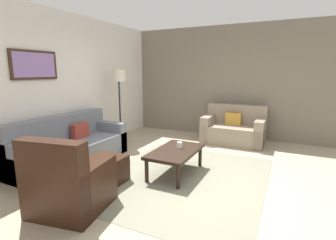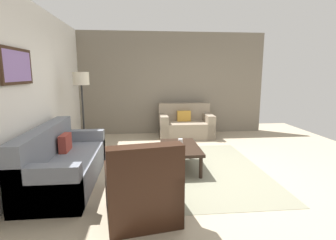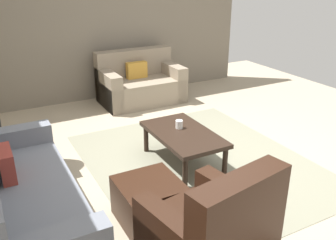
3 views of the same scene
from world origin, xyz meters
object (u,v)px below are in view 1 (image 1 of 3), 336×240
object	(u,v)px
coffee_table	(176,153)
ottoman	(104,170)
couch_main	(69,148)
armchair_leather	(68,188)
cup	(180,145)
lamp_standing	(119,83)
couch_loveseat	(234,130)
framed_artwork	(35,65)

from	to	relation	value
coffee_table	ottoman	bearing A→B (deg)	133.83
coffee_table	couch_main	bearing A→B (deg)	102.32
armchair_leather	cup	xyz separation A→B (m)	(1.73, -0.70, 0.15)
couch_main	coffee_table	distance (m)	1.99
ottoman	lamp_standing	xyz separation A→B (m)	(1.87, 1.07, 1.21)
couch_loveseat	cup	size ratio (longest dim) A/B	14.07
couch_main	armchair_leather	world-z (taller)	armchair_leather
ottoman	framed_artwork	world-z (taller)	framed_artwork
ottoman	cup	distance (m)	1.27
armchair_leather	cup	distance (m)	1.88
couch_loveseat	cup	bearing A→B (deg)	168.34
cup	lamp_standing	xyz separation A→B (m)	(0.95, 1.91, 0.95)
couch_loveseat	coffee_table	distance (m)	2.41
couch_loveseat	ottoman	bearing A→B (deg)	157.55
ottoman	cup	size ratio (longest dim) A/B	5.66
ottoman	cup	xyz separation A→B (m)	(0.92, -0.84, 0.26)
ottoman	armchair_leather	bearing A→B (deg)	-169.99
couch_main	lamp_standing	size ratio (longest dim) A/B	1.24
couch_main	ottoman	bearing A→B (deg)	-108.34
cup	ottoman	bearing A→B (deg)	137.55
couch_loveseat	coffee_table	size ratio (longest dim) A/B	1.27
ottoman	framed_artwork	distance (m)	2.19
coffee_table	framed_artwork	size ratio (longest dim) A/B	1.28
ottoman	lamp_standing	size ratio (longest dim) A/B	0.33
cup	lamp_standing	size ratio (longest dim) A/B	0.06
couch_loveseat	armchair_leather	distance (m)	4.13
armchair_leather	coffee_table	xyz separation A→B (m)	(1.61, -0.68, 0.05)
framed_artwork	couch_main	bearing A→B (deg)	-59.41
couch_loveseat	framed_artwork	bearing A→B (deg)	137.02
ottoman	coffee_table	world-z (taller)	coffee_table
couch_main	couch_loveseat	size ratio (longest dim) A/B	1.53
couch_main	framed_artwork	xyz separation A→B (m)	(-0.24, 0.40, 1.48)
framed_artwork	coffee_table	bearing A→B (deg)	-74.26
couch_main	cup	bearing A→B (deg)	-74.26
framed_artwork	cup	bearing A→B (deg)	-71.53
couch_loveseat	lamp_standing	world-z (taller)	lamp_standing
armchair_leather	couch_main	bearing A→B (deg)	46.71
couch_main	ottoman	distance (m)	1.18
couch_main	ottoman	world-z (taller)	couch_main
couch_loveseat	lamp_standing	xyz separation A→B (m)	(-1.28, 2.37, 1.11)
framed_artwork	lamp_standing	bearing A→B (deg)	-14.32
armchair_leather	couch_loveseat	bearing A→B (deg)	-16.28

